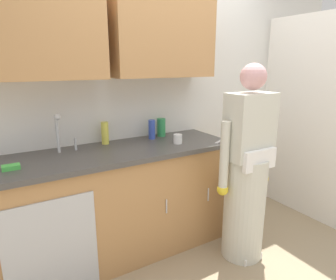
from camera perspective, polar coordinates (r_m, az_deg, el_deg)
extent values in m
plane|color=#998466|center=(2.57, 10.26, -24.57)|extent=(9.00, 9.00, 0.00)
cube|color=silver|center=(2.87, -2.47, 9.37)|extent=(4.80, 0.10, 2.70)
cube|color=#B27F4C|center=(2.33, -24.38, 19.28)|extent=(0.91, 0.34, 0.70)
cube|color=#B27F4C|center=(2.65, -1.30, 19.78)|extent=(0.91, 0.34, 0.70)
cube|color=silver|center=(3.42, 25.30, 3.75)|extent=(0.04, 1.10, 2.10)
cube|color=#B27F4C|center=(2.59, -9.46, -12.30)|extent=(1.90, 0.60, 0.90)
cube|color=#B7BABF|center=(2.23, -21.63, -19.37)|extent=(0.60, 0.01, 0.72)
cylinder|color=silver|center=(2.42, -0.28, -12.81)|extent=(0.01, 0.01, 0.12)
cylinder|color=silver|center=(2.64, 7.86, -10.51)|extent=(0.01, 0.01, 0.12)
cube|color=#474442|center=(2.41, -9.92, -2.28)|extent=(1.96, 0.66, 0.04)
cube|color=#B7BABF|center=(2.31, -18.71, -3.71)|extent=(0.50, 0.36, 0.03)
cylinder|color=#B7BABF|center=(2.40, -20.75, 1.12)|extent=(0.02, 0.02, 0.30)
sphere|color=#B7BABF|center=(2.32, -20.79, 4.20)|extent=(0.04, 0.04, 0.04)
cylinder|color=#B7BABF|center=(2.45, -17.57, -0.77)|extent=(0.02, 0.02, 0.10)
cube|color=white|center=(2.80, 14.34, -20.33)|extent=(0.20, 0.26, 0.06)
cylinder|color=beige|center=(2.60, 14.60, -12.68)|extent=(0.34, 0.34, 0.88)
cube|color=beige|center=(2.37, 15.68, 2.58)|extent=(0.38, 0.22, 0.52)
sphere|color=#D39A9B|center=(2.32, 16.33, 11.79)|extent=(0.20, 0.20, 0.20)
cube|color=white|center=(2.35, 17.38, -3.70)|extent=(0.32, 0.04, 0.16)
cylinder|color=beige|center=(2.28, 10.93, -3.19)|extent=(0.07, 0.07, 0.55)
sphere|color=yellow|center=(2.38, 10.61, -9.51)|extent=(0.09, 0.09, 0.09)
cylinder|color=beige|center=(2.60, 18.56, -1.48)|extent=(0.07, 0.07, 0.55)
sphere|color=yellow|center=(2.68, 18.08, -7.13)|extent=(0.09, 0.09, 0.09)
cylinder|color=#2D8C4C|center=(2.79, -1.32, 2.50)|extent=(0.08, 0.08, 0.17)
cylinder|color=#334CB2|center=(2.69, -3.18, 2.07)|extent=(0.06, 0.06, 0.18)
cylinder|color=#D8D14C|center=(2.57, -12.19, 1.33)|extent=(0.06, 0.06, 0.19)
cylinder|color=white|center=(2.54, 1.92, 0.22)|extent=(0.08, 0.08, 0.08)
cube|color=silver|center=(2.68, 10.31, -0.05)|extent=(0.22, 0.14, 0.01)
cube|color=#4CBF4C|center=(2.18, -28.30, -4.70)|extent=(0.11, 0.07, 0.03)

